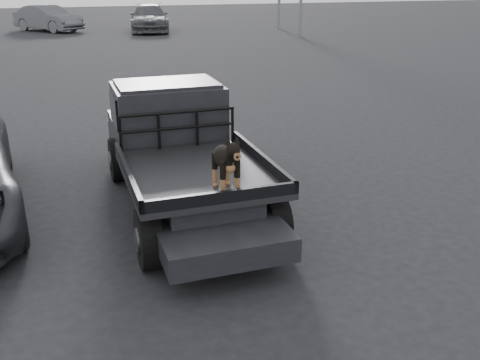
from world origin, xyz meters
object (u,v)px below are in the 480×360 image
object	(u,v)px
dog	(226,162)
distant_car_b	(149,18)
flatbed_ute	(183,179)
distant_car_a	(48,18)

from	to	relation	value
dog	distant_car_b	world-z (taller)	dog
flatbed_ute	distant_car_a	size ratio (longest dim) A/B	1.10
flatbed_ute	dog	size ratio (longest dim) A/B	7.30
distant_car_b	distant_car_a	bearing A→B (deg)	170.18
flatbed_ute	distant_car_a	distance (m)	30.13
flatbed_ute	distant_car_a	bearing A→B (deg)	93.57
distant_car_a	distant_car_b	world-z (taller)	distant_car_b
flatbed_ute	dog	distance (m)	1.95
dog	distant_car_b	distance (m)	30.04
flatbed_ute	dog	world-z (taller)	dog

